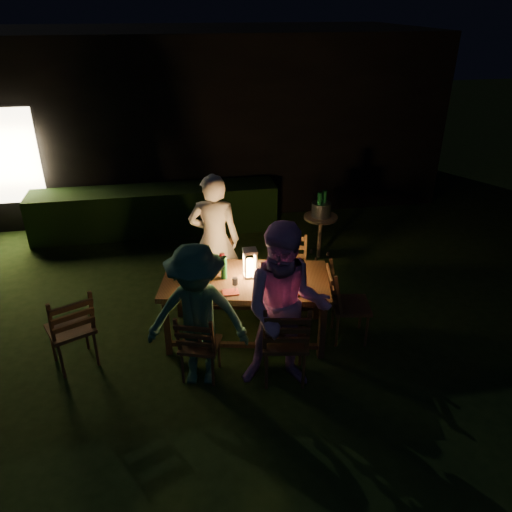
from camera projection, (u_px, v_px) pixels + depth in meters
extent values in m
plane|color=black|center=(203.00, 362.00, 5.70)|extent=(40.00, 40.00, 0.00)
cube|color=black|center=(175.00, 112.00, 10.39)|extent=(10.00, 4.00, 3.20)
cube|color=#FFE5B2|center=(11.00, 157.00, 8.33)|extent=(0.90, 0.06, 1.60)
cube|color=black|center=(156.00, 211.00, 8.72)|extent=(4.20, 0.70, 0.80)
cube|color=#472B17|center=(246.00, 281.00, 5.81)|extent=(2.08, 1.34, 0.06)
cube|color=#472B17|center=(167.00, 329.00, 5.68)|extent=(0.07, 0.07, 0.71)
cube|color=#472B17|center=(179.00, 292.00, 6.38)|extent=(0.07, 0.07, 0.71)
cube|color=#472B17|center=(322.00, 332.00, 5.62)|extent=(0.07, 0.07, 0.71)
cube|color=#472B17|center=(317.00, 295.00, 6.33)|extent=(0.07, 0.07, 0.71)
cube|color=#472B17|center=(200.00, 344.00, 5.32)|extent=(0.50, 0.49, 0.04)
cube|color=#472B17|center=(195.00, 335.00, 5.05)|extent=(0.42, 0.26, 0.47)
cube|color=#472B17|center=(285.00, 341.00, 5.26)|extent=(0.54, 0.53, 0.04)
cube|color=#472B17|center=(287.00, 329.00, 4.94)|extent=(0.49, 0.24, 0.56)
cube|color=#472B17|center=(215.00, 275.00, 6.65)|extent=(0.51, 0.50, 0.04)
cube|color=#472B17|center=(217.00, 251.00, 6.69)|extent=(0.43, 0.26, 0.48)
cube|color=#472B17|center=(290.00, 275.00, 6.61)|extent=(0.50, 0.49, 0.04)
cube|color=#472B17|center=(291.00, 251.00, 6.65)|extent=(0.45, 0.23, 0.50)
cube|color=#472B17|center=(351.00, 305.00, 5.92)|extent=(0.50, 0.52, 0.04)
cube|color=#472B17|center=(336.00, 285.00, 5.78)|extent=(0.23, 0.47, 0.53)
cube|color=#472B17|center=(70.00, 329.00, 5.47)|extent=(0.60, 0.59, 0.04)
cube|color=#472B17|center=(71.00, 315.00, 5.19)|extent=(0.48, 0.33, 0.54)
imported|color=beige|center=(214.00, 240.00, 6.49)|extent=(0.73, 0.56, 1.80)
imported|color=#E79EE0|center=(286.00, 309.00, 5.00)|extent=(1.03, 0.88, 1.86)
imported|color=#366D53|center=(197.00, 317.00, 5.08)|extent=(1.15, 0.81, 1.62)
cube|color=white|center=(250.00, 275.00, 5.83)|extent=(0.15, 0.15, 0.03)
cube|color=white|center=(250.00, 251.00, 5.69)|extent=(0.16, 0.16, 0.03)
cylinder|color=#FF9E3F|center=(250.00, 267.00, 5.78)|extent=(0.09, 0.09, 0.18)
cylinder|color=white|center=(201.00, 268.00, 6.01)|extent=(0.25, 0.25, 0.01)
cylinder|color=white|center=(196.00, 287.00, 5.62)|extent=(0.25, 0.25, 0.01)
cylinder|color=white|center=(284.00, 269.00, 5.97)|extent=(0.25, 0.25, 0.01)
cylinder|color=white|center=(285.00, 288.00, 5.58)|extent=(0.25, 0.25, 0.01)
cylinder|color=#0F471E|center=(224.00, 268.00, 5.74)|extent=(0.07, 0.07, 0.28)
cube|color=red|center=(231.00, 292.00, 5.51)|extent=(0.18, 0.14, 0.01)
cube|color=red|center=(294.00, 292.00, 5.51)|extent=(0.18, 0.14, 0.01)
cube|color=black|center=(189.00, 291.00, 5.55)|extent=(0.14, 0.07, 0.01)
cylinder|color=olive|center=(321.00, 217.00, 7.72)|extent=(0.52, 0.52, 0.04)
cylinder|color=olive|center=(319.00, 237.00, 7.88)|extent=(0.06, 0.06, 0.68)
cylinder|color=#A5A8AD|center=(321.00, 209.00, 7.66)|extent=(0.30, 0.30, 0.22)
cylinder|color=#0F471E|center=(319.00, 208.00, 7.60)|extent=(0.07, 0.07, 0.32)
cylinder|color=#0F471E|center=(324.00, 205.00, 7.68)|extent=(0.07, 0.07, 0.32)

